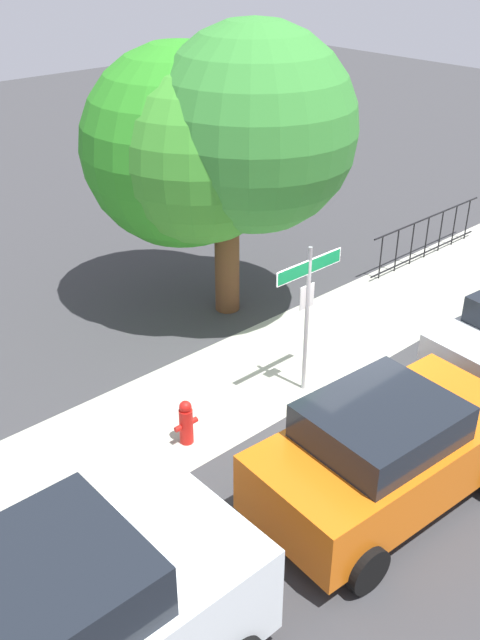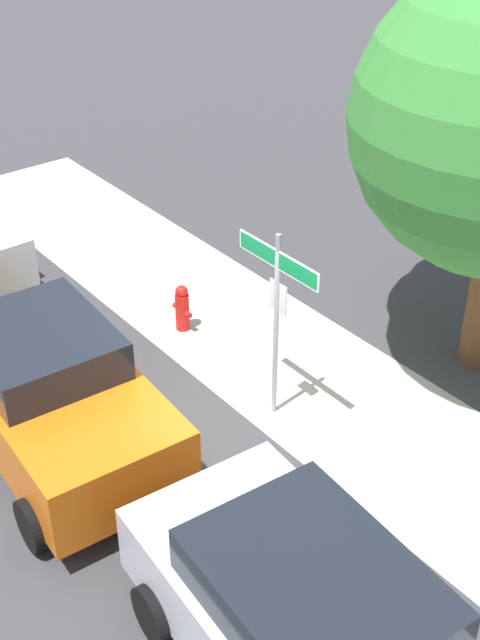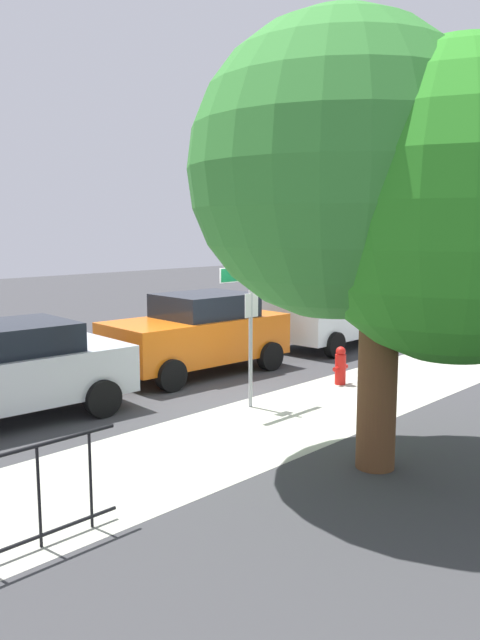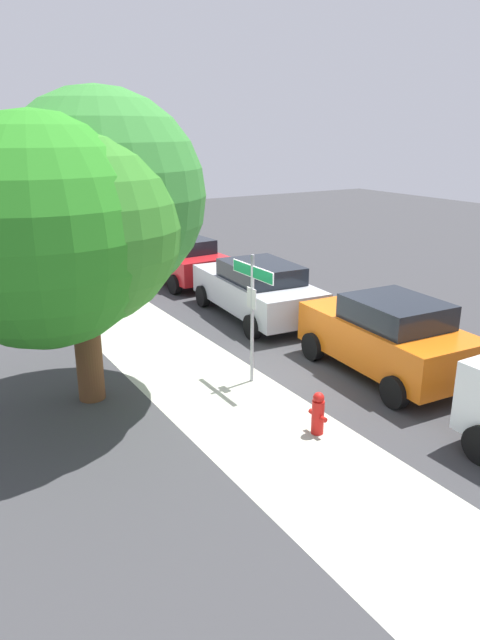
# 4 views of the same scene
# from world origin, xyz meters

# --- Properties ---
(ground_plane) EXTENTS (60.00, 60.00, 0.00)m
(ground_plane) POSITION_xyz_m (0.00, 0.00, 0.00)
(ground_plane) COLOR #38383A
(sidewalk_strip) EXTENTS (24.00, 2.60, 0.00)m
(sidewalk_strip) POSITION_xyz_m (2.00, 1.30, 0.00)
(sidewalk_strip) COLOR #ADAE9E
(sidewalk_strip) RESTS_ON ground_plane
(street_sign) EXTENTS (1.48, 0.07, 2.72)m
(street_sign) POSITION_xyz_m (-0.06, 0.40, 1.89)
(street_sign) COLOR #9EA0A5
(street_sign) RESTS_ON ground_plane
(shade_tree) EXTENTS (4.59, 5.20, 5.83)m
(shade_tree) POSITION_xyz_m (0.63, 3.64, 3.60)
(shade_tree) COLOR brown
(shade_tree) RESTS_ON ground_plane
(car_white) EXTENTS (4.08, 2.18, 2.16)m
(car_white) POSITION_xyz_m (-6.04, -2.02, 1.06)
(car_white) COLOR white
(car_white) RESTS_ON ground_plane
(car_orange) EXTENTS (4.12, 2.25, 1.73)m
(car_orange) POSITION_xyz_m (-1.24, -2.27, 0.88)
(car_orange) COLOR orange
(car_orange) RESTS_ON ground_plane
(fire_hydrant) EXTENTS (0.42, 0.22, 0.78)m
(fire_hydrant) POSITION_xyz_m (-2.52, 0.60, 0.38)
(fire_hydrant) COLOR red
(fire_hydrant) RESTS_ON ground_plane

